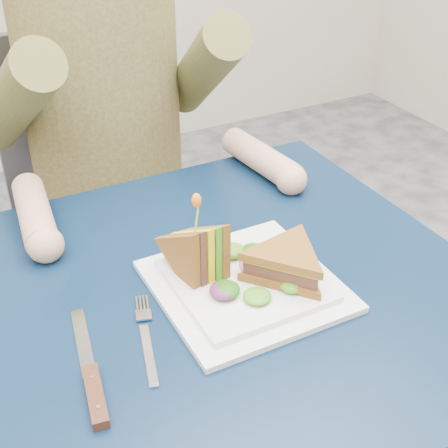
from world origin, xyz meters
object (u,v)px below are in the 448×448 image
chair (102,193)px  knife (93,385)px  table (231,322)px  plate (245,284)px  sandwich_flat (287,263)px  fork (147,340)px  sandwich_upright (198,254)px  diner (101,59)px

chair → knife: chair is taller
table → chair: (0.00, 0.68, -0.11)m
chair → knife: (-0.25, -0.79, 0.20)m
plate → knife: (-0.26, -0.08, -0.00)m
sandwich_flat → fork: bearing=-176.8°
sandwich_flat → knife: bearing=-169.5°
sandwich_upright → fork: sandwich_upright is taller
chair → sandwich_upright: bearing=-93.8°
sandwich_flat → plate: bearing=155.6°
knife → fork: bearing=27.3°
sandwich_upright → fork: (-0.12, -0.08, -0.05)m
sandwich_flat → sandwich_upright: sandwich_upright is taller
table → knife: 0.29m
fork → chair: bearing=77.7°
sandwich_upright → fork: 0.15m
chair → plate: 0.73m
diner → fork: bearing=-104.4°
chair → diner: bearing=-90.0°
diner → plate: (0.01, -0.59, -0.18)m
sandwich_flat → sandwich_upright: size_ratio=1.48×
fork → knife: knife is taller
plate → fork: (-0.17, -0.04, -0.01)m
plate → sandwich_upright: 0.08m
plate → knife: size_ratio=1.17×
diner → knife: size_ratio=3.36×
diner → table: bearing=-90.0°
table → fork: 0.19m
table → plate: size_ratio=2.88×
table → knife: (-0.25, -0.11, 0.09)m
sandwich_flat → chair: bearing=95.3°
chair → fork: size_ratio=5.28×
chair → sandwich_flat: chair is taller
chair → knife: 0.85m
knife → table: bearing=22.9°
table → chair: chair is taller
plate → sandwich_flat: (0.05, -0.02, 0.04)m
diner → knife: diner is taller
chair → plate: size_ratio=3.58×
plate → knife: 0.28m
diner → plate: diner is taller
diner → sandwich_upright: bearing=-94.6°
table → sandwich_flat: sandwich_flat is taller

